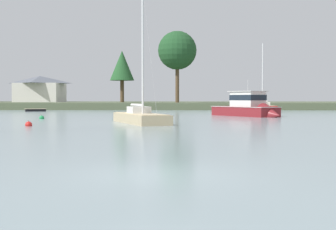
# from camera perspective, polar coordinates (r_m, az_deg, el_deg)

# --- Properties ---
(ground_plane) EXTENTS (428.11, 428.11, 0.00)m
(ground_plane) POSITION_cam_1_polar(r_m,az_deg,el_deg) (12.59, -1.49, -7.06)
(ground_plane) COLOR gray
(far_shore_bank) EXTENTS (192.65, 41.07, 1.17)m
(far_shore_bank) POSITION_cam_1_polar(r_m,az_deg,el_deg) (99.90, 1.55, 1.21)
(far_shore_bank) COLOR #4C563D
(far_shore_bank) RESTS_ON ground
(dinghy_black) EXTENTS (3.37, 2.57, 0.56)m
(dinghy_black) POSITION_cam_1_polar(r_m,az_deg,el_deg) (74.98, -15.42, 0.53)
(dinghy_black) COLOR black
(dinghy_black) RESTS_ON ground
(cruiser_maroon) EXTENTS (7.56, 9.72, 4.99)m
(cruiser_maroon) POSITION_cam_1_polar(r_m,az_deg,el_deg) (53.21, 9.72, 0.58)
(cruiser_maroon) COLOR maroon
(cruiser_maroon) RESTS_ON ground
(sailboat_sand) EXTENTS (5.41, 9.08, 11.36)m
(sailboat_sand) POSITION_cam_1_polar(r_m,az_deg,el_deg) (38.35, -3.30, -0.59)
(sailboat_sand) COLOR tan
(sailboat_sand) RESTS_ON ground
(sailboat_red) EXTENTS (2.60, 7.92, 10.43)m
(sailboat_red) POSITION_cam_1_polar(r_m,az_deg,el_deg) (69.78, 11.22, 0.54)
(sailboat_red) COLOR #B2231E
(sailboat_red) RESTS_ON ground
(mooring_buoy_green) EXTENTS (0.47, 0.47, 0.53)m
(mooring_buoy_green) POSITION_cam_1_polar(r_m,az_deg,el_deg) (47.69, -14.72, -0.34)
(mooring_buoy_green) COLOR #1E8C47
(mooring_buoy_green) RESTS_ON ground
(mooring_buoy_red) EXTENTS (0.49, 0.49, 0.55)m
(mooring_buoy_red) POSITION_cam_1_polar(r_m,az_deg,el_deg) (35.50, -16.16, -1.13)
(mooring_buoy_red) COLOR red
(mooring_buoy_red) RESTS_ON ground
(shore_tree_right_mid) EXTENTS (4.82, 4.82, 10.23)m
(shore_tree_right_mid) POSITION_cam_1_polar(r_m,az_deg,el_deg) (96.24, -5.46, 5.79)
(shore_tree_right_mid) COLOR brown
(shore_tree_right_mid) RESTS_ON far_shore_bank
(shore_tree_left) EXTENTS (7.15, 7.15, 13.23)m
(shore_tree_left) POSITION_cam_1_polar(r_m,az_deg,el_deg) (89.82, 1.11, 7.62)
(shore_tree_left) COLOR brown
(shore_tree_left) RESTS_ON far_shore_bank
(cottage_behind_trees) EXTENTS (10.04, 9.49, 5.60)m
(cottage_behind_trees) POSITION_cam_1_polar(r_m,az_deg,el_deg) (107.68, -14.89, 3.05)
(cottage_behind_trees) COLOR silver
(cottage_behind_trees) RESTS_ON far_shore_bank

